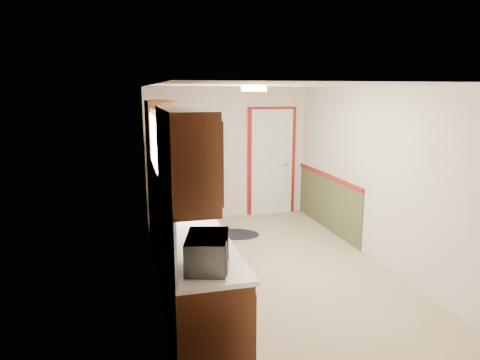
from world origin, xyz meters
TOP-DOWN VIEW (x-y plane):
  - room_shell at (0.00, 0.00)m, footprint 3.20×5.20m
  - kitchen_run at (-1.24, -0.29)m, footprint 0.63×4.00m
  - back_wall_trim at (0.99, 2.21)m, footprint 1.12×2.30m
  - ceiling_fixture at (-0.30, -0.20)m, footprint 0.30×0.30m
  - microwave at (-1.20, -1.95)m, footprint 0.38×0.54m
  - refrigerator at (-0.86, 1.82)m, footprint 0.77×0.75m
  - rug at (-0.16, 1.42)m, footprint 0.99×0.82m
  - cooktop at (-1.19, 1.40)m, footprint 0.53×0.63m

SIDE VIEW (x-z plane):
  - rug at x=-0.16m, z-range 0.00..0.01m
  - kitchen_run at x=-1.24m, z-range -0.29..1.91m
  - refrigerator at x=-0.86m, z-range 0.00..1.72m
  - back_wall_trim at x=0.99m, z-range -0.15..1.93m
  - cooktop at x=-1.19m, z-range 0.94..0.96m
  - microwave at x=-1.20m, z-range 0.94..1.27m
  - room_shell at x=0.00m, z-range -0.06..2.46m
  - ceiling_fixture at x=-0.30m, z-range 2.33..2.39m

